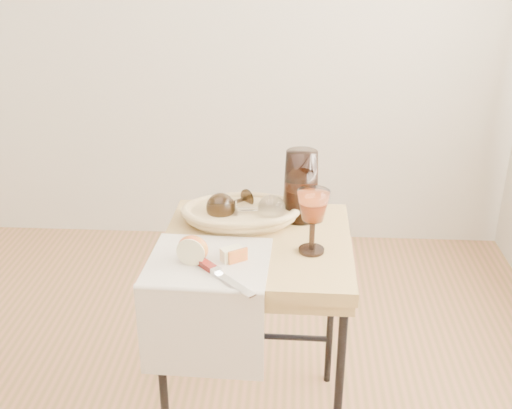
# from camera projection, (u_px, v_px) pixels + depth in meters

# --- Properties ---
(side_table) EXTENTS (0.54, 0.54, 0.69)m
(side_table) POSITION_uv_depth(u_px,v_px,m) (256.00, 339.00, 1.90)
(side_table) COLOR brown
(side_table) RESTS_ON floor
(tea_towel) EXTENTS (0.33, 0.30, 0.01)m
(tea_towel) POSITION_uv_depth(u_px,v_px,m) (208.00, 262.00, 1.65)
(tea_towel) COLOR beige
(tea_towel) RESTS_ON side_table
(bread_basket) EXTENTS (0.34, 0.26, 0.05)m
(bread_basket) POSITION_uv_depth(u_px,v_px,m) (241.00, 215.00, 1.86)
(bread_basket) COLOR tan
(bread_basket) RESTS_ON side_table
(goblet_lying_a) EXTENTS (0.16, 0.16, 0.09)m
(goblet_lying_a) POSITION_uv_depth(u_px,v_px,m) (232.00, 203.00, 1.86)
(goblet_lying_a) COLOR #3D2B19
(goblet_lying_a) RESTS_ON bread_basket
(goblet_lying_b) EXTENTS (0.15, 0.10, 0.08)m
(goblet_lying_b) POSITION_uv_depth(u_px,v_px,m) (256.00, 209.00, 1.83)
(goblet_lying_b) COLOR white
(goblet_lying_b) RESTS_ON bread_basket
(pitcher) EXTENTS (0.23, 0.27, 0.26)m
(pitcher) POSITION_uv_depth(u_px,v_px,m) (301.00, 185.00, 1.86)
(pitcher) COLOR black
(pitcher) RESTS_ON side_table
(wine_goblet) EXTENTS (0.11, 0.11, 0.18)m
(wine_goblet) POSITION_uv_depth(u_px,v_px,m) (313.00, 222.00, 1.67)
(wine_goblet) COLOR white
(wine_goblet) RESTS_ON side_table
(apple_half) EXTENTS (0.09, 0.06, 0.08)m
(apple_half) POSITION_uv_depth(u_px,v_px,m) (193.00, 249.00, 1.62)
(apple_half) COLOR red
(apple_half) RESTS_ON tea_towel
(apple_wedge) EXTENTS (0.06, 0.06, 0.04)m
(apple_wedge) POSITION_uv_depth(u_px,v_px,m) (232.00, 254.00, 1.64)
(apple_wedge) COLOR beige
(apple_wedge) RESTS_ON tea_towel
(table_knife) EXTENTS (0.19, 0.20, 0.02)m
(table_knife) POSITION_uv_depth(u_px,v_px,m) (218.00, 272.00, 1.57)
(table_knife) COLOR silver
(table_knife) RESTS_ON tea_towel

